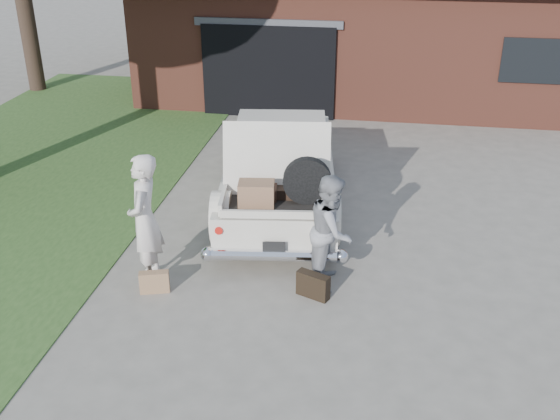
# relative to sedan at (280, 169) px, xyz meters

# --- Properties ---
(ground) EXTENTS (90.00, 90.00, 0.00)m
(ground) POSITION_rel_sedan_xyz_m (0.39, -2.96, -0.71)
(ground) COLOR gray
(ground) RESTS_ON ground
(grass_strip) EXTENTS (6.00, 16.00, 0.02)m
(grass_strip) POSITION_rel_sedan_xyz_m (-5.11, 0.04, -0.70)
(grass_strip) COLOR #2D4C1E
(grass_strip) RESTS_ON ground
(house) EXTENTS (12.80, 7.80, 3.30)m
(house) POSITION_rel_sedan_xyz_m (1.37, 8.52, 0.96)
(house) COLOR brown
(house) RESTS_ON ground
(sedan) EXTENTS (2.47, 5.04, 1.98)m
(sedan) POSITION_rel_sedan_xyz_m (0.00, 0.00, 0.00)
(sedan) COLOR beige
(sedan) RESTS_ON ground
(woman_left) EXTENTS (0.54, 0.74, 1.89)m
(woman_left) POSITION_rel_sedan_xyz_m (-1.44, -2.64, 0.23)
(woman_left) COLOR beige
(woman_left) RESTS_ON ground
(woman_right) EXTENTS (0.67, 0.83, 1.62)m
(woman_right) POSITION_rel_sedan_xyz_m (1.10, -2.28, 0.10)
(woman_right) COLOR gray
(woman_right) RESTS_ON ground
(suitcase_left) EXTENTS (0.42, 0.24, 0.31)m
(suitcase_left) POSITION_rel_sedan_xyz_m (-1.26, -2.96, -0.56)
(suitcase_left) COLOR #9F7551
(suitcase_left) RESTS_ON ground
(suitcase_right) EXTENTS (0.48, 0.32, 0.36)m
(suitcase_right) POSITION_rel_sedan_xyz_m (0.91, -2.72, -0.53)
(suitcase_right) COLOR black
(suitcase_right) RESTS_ON ground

